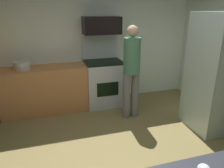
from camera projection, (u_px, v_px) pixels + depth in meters
ground_plane at (111, 167)px, 2.89m from camera, size 5.20×4.80×0.02m
wall_back at (79, 42)px, 4.56m from camera, size 5.20×0.12×2.60m
lower_cabinet_run at (39, 90)px, 4.27m from camera, size 2.40×0.60×0.90m
oven_range at (104, 81)px, 4.60m from camera, size 0.76×0.65×1.48m
microwave at (102, 25)px, 4.30m from camera, size 0.74×0.38×0.34m
refrigerator at (221, 73)px, 3.56m from camera, size 0.89×0.79×1.94m
person_cook at (131, 68)px, 3.89m from camera, size 0.31×0.30×1.71m
stock_pot at (22, 65)px, 4.03m from camera, size 0.30×0.30×0.14m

